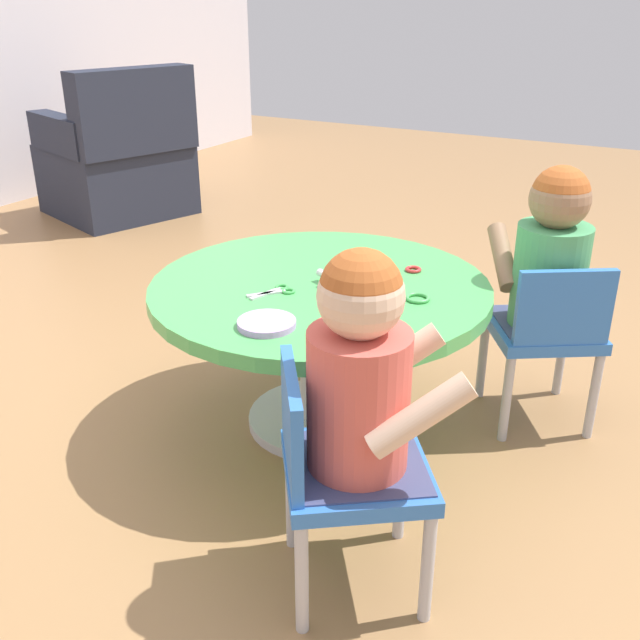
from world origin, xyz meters
The scene contains 12 objects.
ground_plane centered at (0.00, 0.00, 0.00)m, with size 10.00×10.00×0.00m, color #9E7247.
craft_table centered at (0.00, 0.00, 0.37)m, with size 0.97×0.97×0.46m.
child_chair_left centered at (-0.56, -0.36, 0.31)m, with size 0.42×0.42×0.54m.
seated_child_left centered at (-0.54, -0.39, 0.53)m, with size 0.42×0.44×0.51m.
child_chair_right centered at (0.33, -0.58, 0.31)m, with size 0.41×0.41×0.54m.
seated_child_right centered at (0.36, -0.56, 0.53)m, with size 0.44×0.41×0.51m.
armchair_dark centered at (1.46, 2.15, 0.31)m, with size 0.89×0.90×0.85m.
rolling_pin centered at (-0.03, -0.09, 0.49)m, with size 0.12×0.22×0.05m.
craft_scissors centered at (-0.12, 0.07, 0.47)m, with size 0.14×0.11×0.01m.
playdough_blob_0 centered at (-0.32, -0.03, 0.47)m, with size 0.15×0.15×0.02m, color #CC99E5.
cookie_cutter_0 centered at (0.02, -0.29, 0.47)m, with size 0.07×0.07×0.01m, color #4CB259.
cookie_cutter_1 centered at (0.22, -0.19, 0.47)m, with size 0.05×0.05×0.01m, color red.
Camera 1 is at (-1.69, -0.94, 1.22)m, focal length 40.89 mm.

